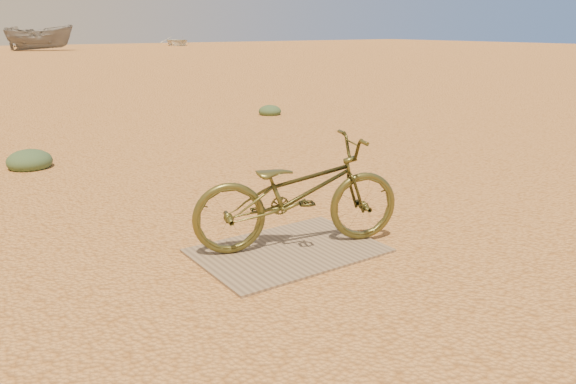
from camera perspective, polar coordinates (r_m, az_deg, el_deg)
ground at (r=5.51m, az=-0.26°, el=-3.33°), size 120.00×120.00×0.00m
plywood_board at (r=4.86m, az=0.00°, el=-5.97°), size 1.54×1.06×0.02m
bicycle at (r=4.79m, az=1.01°, el=-0.08°), size 1.93×1.17×0.96m
boat_mid_right at (r=50.00m, az=-23.92°, el=14.13°), size 5.50×3.58×1.99m
boat_far_right at (r=59.78m, az=-11.23°, el=14.82°), size 3.89×4.83×0.89m
kale_a at (r=8.49m, az=-24.70°, el=2.26°), size 0.60×0.60×0.33m
kale_b at (r=12.46m, az=-1.85°, el=7.86°), size 0.50×0.50×0.27m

